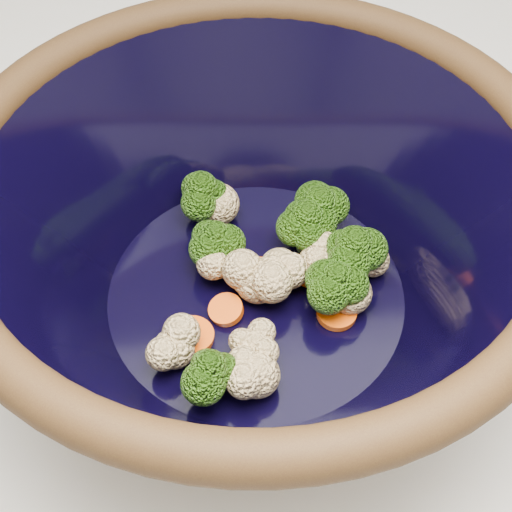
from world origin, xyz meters
The scene contains 2 objects.
mixing_bowl centered at (-0.10, 0.04, 1.00)m, with size 0.40×0.40×0.17m.
vegetable_pile centered at (-0.08, 0.05, 0.96)m, with size 0.18×0.20×0.05m.
Camera 1 is at (-0.14, -0.27, 1.36)m, focal length 50.00 mm.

